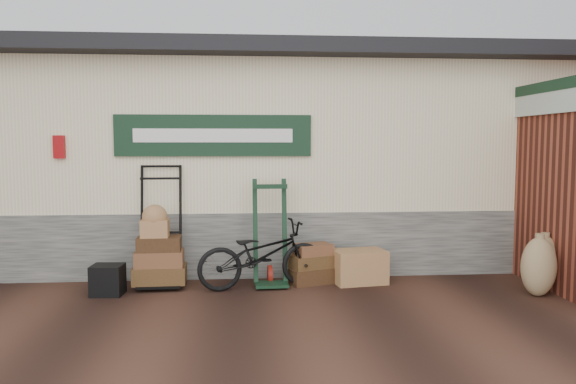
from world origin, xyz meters
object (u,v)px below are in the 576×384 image
object	(u,v)px
porter_trolley	(161,224)
black_trunk	(108,280)
suitcase_stack	(311,263)
green_barrow	(270,233)
bicycle	(262,251)
wicker_hamper	(359,267)

from	to	relation	value
porter_trolley	black_trunk	distance (m)	0.96
suitcase_stack	black_trunk	bearing A→B (deg)	-171.25
suitcase_stack	black_trunk	world-z (taller)	suitcase_stack
suitcase_stack	green_barrow	bearing A→B (deg)	-170.79
black_trunk	bicycle	xyz separation A→B (m)	(1.89, 0.17, 0.30)
suitcase_stack	wicker_hamper	xyz separation A→B (m)	(0.63, -0.05, -0.04)
green_barrow	suitcase_stack	bearing A→B (deg)	6.68
green_barrow	black_trunk	distance (m)	2.09
porter_trolley	wicker_hamper	world-z (taller)	porter_trolley
black_trunk	bicycle	size ratio (longest dim) A/B	0.22
black_trunk	wicker_hamper	bearing A→B (deg)	6.12
green_barrow	wicker_hamper	size ratio (longest dim) A/B	2.05
porter_trolley	black_trunk	bearing A→B (deg)	-144.45
green_barrow	wicker_hamper	xyz separation A→B (m)	(1.18, 0.04, -0.47)
wicker_hamper	black_trunk	bearing A→B (deg)	-173.88
wicker_hamper	black_trunk	world-z (taller)	wicker_hamper
wicker_hamper	bicycle	distance (m)	1.33
wicker_hamper	black_trunk	size ratio (longest dim) A/B	1.81
black_trunk	bicycle	world-z (taller)	bicycle
porter_trolley	suitcase_stack	distance (m)	2.04
green_barrow	bicycle	size ratio (longest dim) A/B	0.83
green_barrow	bicycle	bearing A→B (deg)	-133.15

